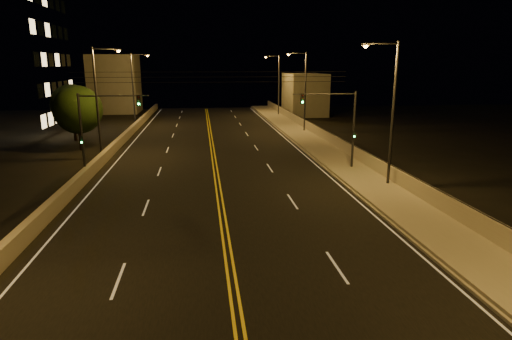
{
  "coord_description": "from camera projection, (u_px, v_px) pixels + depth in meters",
  "views": [
    {
      "loc": [
        -1.02,
        -5.56,
        8.38
      ],
      "look_at": [
        2.0,
        18.0,
        2.5
      ],
      "focal_mm": 30.0,
      "sensor_mm": 36.0,
      "label": 1
    }
  ],
  "objects": [
    {
      "name": "road",
      "position": [
        220.0,
        202.0,
        26.75
      ],
      "size": [
        18.0,
        120.0,
        0.02
      ],
      "primitive_type": "cube",
      "color": "black",
      "rests_on": "ground"
    },
    {
      "name": "sidewalk",
      "position": [
        385.0,
        193.0,
        28.04
      ],
      "size": [
        3.6,
        120.0,
        0.3
      ],
      "primitive_type": "cube",
      "color": "gray",
      "rests_on": "ground"
    },
    {
      "name": "curb",
      "position": [
        357.0,
        196.0,
        27.83
      ],
      "size": [
        0.14,
        120.0,
        0.15
      ],
      "primitive_type": "cube",
      "color": "gray",
      "rests_on": "ground"
    },
    {
      "name": "parapet_wall",
      "position": [
        410.0,
        183.0,
        28.09
      ],
      "size": [
        0.3,
        120.0,
        1.0
      ],
      "primitive_type": "cube",
      "color": "#9E9584",
      "rests_on": "sidewalk"
    },
    {
      "name": "jersey_barrier",
      "position": [
        59.0,
        201.0,
        25.45
      ],
      "size": [
        0.45,
        120.0,
        0.94
      ],
      "primitive_type": "cube",
      "color": "#9E9584",
      "rests_on": "ground"
    },
    {
      "name": "distant_building_right",
      "position": [
        304.0,
        94.0,
        72.64
      ],
      "size": [
        6.0,
        10.0,
        6.88
      ],
      "primitive_type": "cube",
      "color": "gray",
      "rests_on": "ground"
    },
    {
      "name": "distant_building_left",
      "position": [
        115.0,
        84.0,
        75.64
      ],
      "size": [
        8.0,
        8.0,
        10.02
      ],
      "primitive_type": "cube",
      "color": "gray",
      "rests_on": "ground"
    },
    {
      "name": "parapet_rail",
      "position": [
        410.0,
        175.0,
        27.96
      ],
      "size": [
        0.06,
        120.0,
        0.06
      ],
      "primitive_type": "cylinder",
      "rotation": [
        1.57,
        0.0,
        0.0
      ],
      "color": "black",
      "rests_on": "parapet_wall"
    },
    {
      "name": "lane_markings",
      "position": [
        220.0,
        202.0,
        26.67
      ],
      "size": [
        17.32,
        116.0,
        0.0
      ],
      "color": "silver",
      "rests_on": "road"
    },
    {
      "name": "streetlight_1",
      "position": [
        390.0,
        106.0,
        28.6
      ],
      "size": [
        2.55,
        0.28,
        9.85
      ],
      "color": "#2D2D33",
      "rests_on": "ground"
    },
    {
      "name": "streetlight_2",
      "position": [
        303.0,
        87.0,
        52.52
      ],
      "size": [
        2.55,
        0.28,
        9.85
      ],
      "color": "#2D2D33",
      "rests_on": "ground"
    },
    {
      "name": "streetlight_3",
      "position": [
        277.0,
        82.0,
        70.12
      ],
      "size": [
        2.55,
        0.28,
        9.85
      ],
      "color": "#2D2D33",
      "rests_on": "ground"
    },
    {
      "name": "streetlight_5",
      "position": [
        99.0,
        96.0,
        37.89
      ],
      "size": [
        2.55,
        0.28,
        9.85
      ],
      "color": "#2D2D33",
      "rests_on": "ground"
    },
    {
      "name": "streetlight_6",
      "position": [
        135.0,
        85.0,
        58.47
      ],
      "size": [
        2.55,
        0.28,
        9.85
      ],
      "color": "#2D2D33",
      "rests_on": "ground"
    },
    {
      "name": "traffic_signal_right",
      "position": [
        342.0,
        121.0,
        33.74
      ],
      "size": [
        5.11,
        0.31,
        6.36
      ],
      "color": "#2D2D33",
      "rests_on": "ground"
    },
    {
      "name": "traffic_signal_left",
      "position": [
        95.0,
        126.0,
        31.41
      ],
      "size": [
        5.11,
        0.31,
        6.36
      ],
      "color": "#2D2D33",
      "rests_on": "ground"
    },
    {
      "name": "overhead_wires",
      "position": [
        213.0,
        77.0,
        34.12
      ],
      "size": [
        22.0,
        0.03,
        0.83
      ],
      "color": "black"
    },
    {
      "name": "tree_0",
      "position": [
        78.0,
        110.0,
        42.06
      ],
      "size": [
        4.74,
        4.74,
        6.42
      ],
      "color": "black",
      "rests_on": "ground"
    },
    {
      "name": "tree_1",
      "position": [
        72.0,
        105.0,
        47.56
      ],
      "size": [
        4.64,
        4.64,
        6.29
      ],
      "color": "black",
      "rests_on": "ground"
    }
  ]
}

